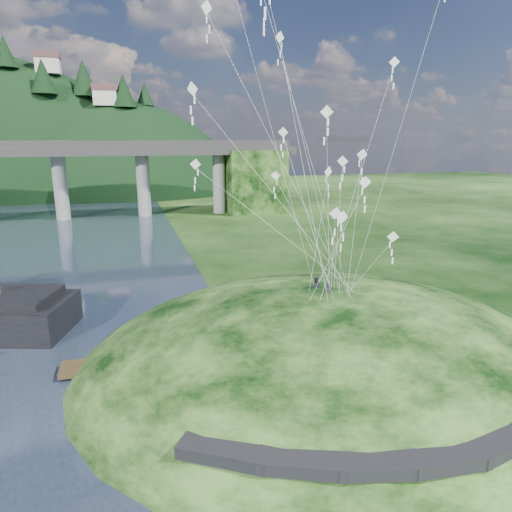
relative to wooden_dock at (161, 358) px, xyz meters
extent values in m
plane|color=black|center=(3.26, -4.87, -0.42)|extent=(320.00, 320.00, 0.00)
ellipsoid|color=black|center=(11.26, -2.87, -1.92)|extent=(36.00, 32.00, 13.00)
cube|color=black|center=(1.76, -12.87, 1.61)|extent=(4.32, 3.62, 0.71)
cube|color=black|center=(4.76, -14.52, 1.67)|extent=(4.10, 2.97, 0.61)
cube|color=black|center=(7.76, -15.52, 1.67)|extent=(3.85, 2.37, 0.62)
cube|color=black|center=(10.76, -15.97, 1.62)|extent=(3.62, 1.83, 0.66)
cube|color=black|center=(13.76, -15.77, 1.63)|extent=(3.82, 2.27, 0.68)
cylinder|color=gray|center=(-13.24, 65.13, 6.08)|extent=(2.60, 2.60, 13.00)
cylinder|color=gray|center=(2.26, 65.13, 6.08)|extent=(2.60, 2.60, 13.00)
cylinder|color=gray|center=(17.76, 65.13, 6.08)|extent=(2.60, 2.60, 13.00)
cube|color=black|center=(25.26, 65.13, 6.08)|extent=(12.00, 11.00, 13.00)
ellipsoid|color=black|center=(-36.74, 121.13, -6.42)|extent=(96.00, 68.00, 88.00)
ellipsoid|color=black|center=(-1.74, 113.13, -10.42)|extent=(76.00, 56.00, 72.00)
cone|color=black|center=(-28.14, 107.17, 36.26)|extent=(5.83, 5.83, 7.67)
cone|color=black|center=(-19.18, 102.21, 30.17)|extent=(6.47, 6.47, 8.51)
cone|color=black|center=(-9.96, 109.12, 30.82)|extent=(7.13, 7.13, 9.38)
cone|color=black|center=(0.15, 104.16, 27.45)|extent=(6.56, 6.56, 8.63)
cone|color=black|center=(6.04, 109.76, 27.27)|extent=(4.88, 4.88, 6.42)
cube|color=beige|center=(-18.74, 111.13, 33.77)|extent=(6.00, 5.00, 4.00)
cube|color=brown|center=(-18.74, 111.13, 36.47)|extent=(6.40, 5.40, 1.60)
cube|color=beige|center=(-4.74, 105.13, 25.47)|extent=(6.00, 5.00, 4.00)
cube|color=brown|center=(-4.74, 105.13, 28.17)|extent=(6.40, 5.40, 1.60)
cube|color=black|center=(-10.79, 8.64, 2.61)|extent=(7.53, 6.85, 0.63)
cube|color=#322414|center=(0.00, 0.00, 0.01)|extent=(13.25, 2.21, 0.33)
cylinder|color=#322414|center=(-5.67, 0.06, -0.23)|extent=(0.28, 0.28, 0.95)
cylinder|color=#322414|center=(-2.84, 0.03, -0.23)|extent=(0.28, 0.28, 0.95)
cylinder|color=#322414|center=(0.00, 0.00, -0.23)|extent=(0.28, 0.28, 0.95)
cylinder|color=#322414|center=(2.84, -0.03, -0.23)|extent=(0.28, 0.28, 0.95)
cylinder|color=#322414|center=(5.67, -0.06, -0.23)|extent=(0.28, 0.28, 0.95)
imported|color=#23242F|center=(11.31, -2.63, 5.34)|extent=(0.64, 0.53, 1.51)
imported|color=#23242F|center=(11.05, -1.11, 5.33)|extent=(0.78, 0.61, 1.57)
cube|color=white|center=(8.63, -8.76, 11.19)|extent=(0.68, 0.25, 0.66)
cube|color=white|center=(8.63, -8.76, 10.71)|extent=(0.09, 0.04, 0.40)
cube|color=white|center=(8.63, -8.76, 10.23)|extent=(0.09, 0.04, 0.40)
cube|color=white|center=(8.63, -8.76, 9.74)|extent=(0.09, 0.04, 0.40)
cube|color=white|center=(12.65, -3.92, 13.94)|extent=(0.75, 0.26, 0.72)
cube|color=white|center=(12.65, -3.92, 13.41)|extent=(0.10, 0.06, 0.43)
cube|color=white|center=(12.65, -3.92, 12.88)|extent=(0.10, 0.06, 0.43)
cube|color=white|center=(12.65, -3.92, 12.35)|extent=(0.10, 0.06, 0.43)
cube|color=white|center=(6.25, -3.72, 22.12)|extent=(0.10, 0.05, 0.43)
cube|color=white|center=(6.25, -3.72, 21.60)|extent=(0.10, 0.05, 0.43)
cube|color=white|center=(6.25, -3.72, 21.08)|extent=(0.10, 0.05, 0.43)
cube|color=white|center=(14.72, -4.78, 8.79)|extent=(0.73, 0.30, 0.75)
cube|color=white|center=(14.72, -4.78, 8.25)|extent=(0.10, 0.03, 0.44)
cube|color=white|center=(14.72, -4.78, 7.71)|extent=(0.10, 0.03, 0.44)
cube|color=white|center=(14.72, -4.78, 7.17)|extent=(0.10, 0.03, 0.44)
cube|color=white|center=(3.85, 0.03, 22.53)|extent=(0.76, 0.40, 0.82)
cube|color=white|center=(3.85, 0.03, 21.94)|extent=(0.10, 0.08, 0.48)
cube|color=white|center=(3.85, 0.03, 21.35)|extent=(0.10, 0.08, 0.48)
cube|color=white|center=(3.85, 0.03, 20.77)|extent=(0.10, 0.08, 0.48)
cube|color=white|center=(17.38, 0.76, 20.16)|extent=(0.57, 0.54, 0.74)
cube|color=white|center=(17.38, 0.76, 19.63)|extent=(0.09, 0.07, 0.43)
cube|color=white|center=(17.38, 0.76, 19.10)|extent=(0.09, 0.07, 0.43)
cube|color=white|center=(17.38, 0.76, 18.57)|extent=(0.09, 0.07, 0.43)
cube|color=white|center=(4.82, -8.91, 20.16)|extent=(0.10, 0.09, 0.51)
cube|color=white|center=(4.82, -8.91, 19.53)|extent=(0.10, 0.09, 0.51)
cube|color=white|center=(12.64, -1.33, 13.42)|extent=(0.56, 0.59, 0.75)
cube|color=white|center=(12.64, -1.33, 12.87)|extent=(0.10, 0.07, 0.45)
cube|color=white|center=(12.64, -1.33, 12.33)|extent=(0.10, 0.07, 0.45)
cube|color=white|center=(12.64, -1.33, 11.78)|extent=(0.10, 0.07, 0.45)
cube|color=white|center=(9.77, 4.25, 12.13)|extent=(0.70, 0.38, 0.76)
cube|color=white|center=(9.77, 4.25, 11.59)|extent=(0.10, 0.05, 0.44)
cube|color=white|center=(9.77, 4.25, 11.05)|extent=(0.10, 0.05, 0.44)
cube|color=white|center=(9.77, 4.25, 10.50)|extent=(0.10, 0.05, 0.44)
cube|color=white|center=(2.18, -4.26, 17.45)|extent=(0.49, 0.63, 0.74)
cube|color=white|center=(2.18, -4.26, 16.91)|extent=(0.09, 0.07, 0.44)
cube|color=white|center=(2.18, -4.26, 16.37)|extent=(0.09, 0.07, 0.44)
cube|color=white|center=(2.18, -4.26, 15.83)|extent=(0.09, 0.07, 0.44)
cube|color=white|center=(8.85, -6.75, 16.25)|extent=(0.58, 0.45, 0.69)
cube|color=white|center=(8.85, -6.75, 15.76)|extent=(0.09, 0.05, 0.40)
cube|color=white|center=(8.85, -6.75, 15.26)|extent=(0.09, 0.05, 0.40)
cube|color=white|center=(8.85, -6.75, 14.77)|extent=(0.09, 0.05, 0.40)
cube|color=white|center=(3.28, 2.68, 13.16)|extent=(0.78, 0.28, 0.75)
cube|color=white|center=(3.28, 2.68, 12.60)|extent=(0.10, 0.06, 0.45)
cube|color=white|center=(3.28, 2.68, 12.05)|extent=(0.10, 0.06, 0.45)
cube|color=white|center=(3.28, 2.68, 11.49)|extent=(0.10, 0.06, 0.45)
cube|color=white|center=(9.52, 2.91, 21.75)|extent=(0.73, 0.34, 0.78)
cube|color=white|center=(9.52, 2.91, 21.20)|extent=(0.10, 0.07, 0.45)
cube|color=white|center=(9.52, 2.91, 20.65)|extent=(0.10, 0.07, 0.45)
cube|color=white|center=(9.52, 2.91, 20.09)|extent=(0.10, 0.07, 0.45)
cube|color=white|center=(10.64, -5.58, 10.36)|extent=(0.84, 0.24, 0.84)
cube|color=white|center=(10.64, -5.58, 9.76)|extent=(0.11, 0.07, 0.49)
cube|color=white|center=(10.64, -5.58, 9.15)|extent=(0.11, 0.07, 0.49)
cube|color=white|center=(10.64, -5.58, 8.55)|extent=(0.11, 0.07, 0.49)
cube|color=white|center=(9.61, 2.21, 15.35)|extent=(0.64, 0.45, 0.72)
cube|color=white|center=(9.61, 2.21, 14.81)|extent=(0.10, 0.04, 0.43)
cube|color=white|center=(9.61, 2.21, 14.28)|extent=(0.10, 0.04, 0.43)
cube|color=white|center=(9.61, 2.21, 13.75)|extent=(0.10, 0.04, 0.43)
cube|color=white|center=(11.53, -1.51, 12.74)|extent=(0.68, 0.36, 0.73)
cube|color=white|center=(11.53, -1.51, 12.22)|extent=(0.09, 0.07, 0.43)
cube|color=white|center=(11.53, -1.51, 11.70)|extent=(0.09, 0.07, 0.43)
cube|color=white|center=(11.53, -1.51, 11.18)|extent=(0.09, 0.07, 0.43)
cube|color=white|center=(13.61, -2.78, 12.11)|extent=(0.83, 0.18, 0.83)
cube|color=white|center=(13.61, -2.78, 11.52)|extent=(0.11, 0.03, 0.48)
cube|color=white|center=(13.61, -2.78, 10.94)|extent=(0.11, 0.03, 0.48)
cube|color=white|center=(13.61, -2.78, 10.35)|extent=(0.11, 0.03, 0.48)
camera|label=1|loc=(-1.73, -29.83, 14.88)|focal=32.00mm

